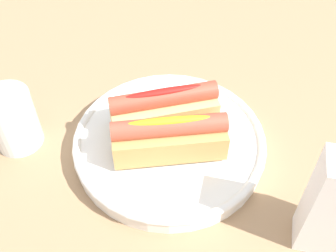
{
  "coord_description": "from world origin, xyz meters",
  "views": [
    {
      "loc": [
        -0.0,
        0.38,
        0.47
      ],
      "look_at": [
        0.0,
        -0.0,
        0.05
      ],
      "focal_mm": 43.72,
      "sensor_mm": 36.0,
      "label": 1
    }
  ],
  "objects_px": {
    "hotdog_front": "(164,108)",
    "water_glass": "(13,122)",
    "hotdog_back": "(173,137)",
    "serving_bowl": "(168,142)"
  },
  "relations": [
    {
      "from": "hotdog_front",
      "to": "hotdog_back",
      "type": "bearing_deg",
      "value": 103.11
    },
    {
      "from": "serving_bowl",
      "to": "water_glass",
      "type": "distance_m",
      "value": 0.22
    },
    {
      "from": "hotdog_back",
      "to": "hotdog_front",
      "type": "bearing_deg",
      "value": -76.89
    },
    {
      "from": "hotdog_back",
      "to": "serving_bowl",
      "type": "bearing_deg",
      "value": -76.89
    },
    {
      "from": "hotdog_front",
      "to": "hotdog_back",
      "type": "relative_size",
      "value": 1.02
    },
    {
      "from": "hotdog_front",
      "to": "water_glass",
      "type": "height_order",
      "value": "hotdog_front"
    },
    {
      "from": "hotdog_front",
      "to": "water_glass",
      "type": "distance_m",
      "value": 0.21
    },
    {
      "from": "hotdog_front",
      "to": "hotdog_back",
      "type": "xyz_separation_m",
      "value": [
        -0.01,
        0.05,
        0.0
      ]
    },
    {
      "from": "serving_bowl",
      "to": "water_glass",
      "type": "bearing_deg",
      "value": -3.83
    },
    {
      "from": "serving_bowl",
      "to": "water_glass",
      "type": "height_order",
      "value": "water_glass"
    }
  ]
}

